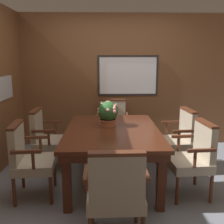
{
  "coord_description": "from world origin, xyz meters",
  "views": [
    {
      "loc": [
        -0.17,
        -3.18,
        1.65
      ],
      "look_at": [
        -0.08,
        0.32,
        0.93
      ],
      "focal_mm": 42.0,
      "sensor_mm": 36.0,
      "label": 1
    }
  ],
  "objects_px": {
    "potted_plant": "(108,113)",
    "chair_left_near": "(28,157)",
    "chair_left_far": "(45,136)",
    "chair_head_far": "(112,122)",
    "dining_table": "(112,136)",
    "chair_head_near": "(116,191)",
    "chair_right_far": "(179,136)",
    "chair_right_near": "(194,155)"
  },
  "relations": [
    {
      "from": "chair_head_near",
      "to": "chair_right_far",
      "type": "distance_m",
      "value": 1.9
    },
    {
      "from": "chair_right_far",
      "to": "chair_head_far",
      "type": "xyz_separation_m",
      "value": [
        -0.98,
        0.89,
        0.0
      ]
    },
    {
      "from": "chair_left_near",
      "to": "dining_table",
      "type": "bearing_deg",
      "value": -73.08
    },
    {
      "from": "chair_left_far",
      "to": "potted_plant",
      "type": "height_order",
      "value": "potted_plant"
    },
    {
      "from": "chair_right_far",
      "to": "chair_head_near",
      "type": "bearing_deg",
      "value": -37.19
    },
    {
      "from": "chair_right_near",
      "to": "chair_head_far",
      "type": "xyz_separation_m",
      "value": [
        -0.94,
        1.65,
        0.0
      ]
    },
    {
      "from": "chair_right_far",
      "to": "potted_plant",
      "type": "relative_size",
      "value": 2.65
    },
    {
      "from": "chair_head_near",
      "to": "chair_right_far",
      "type": "height_order",
      "value": "same"
    },
    {
      "from": "chair_right_near",
      "to": "chair_right_far",
      "type": "xyz_separation_m",
      "value": [
        0.03,
        0.76,
        0.0
      ]
    },
    {
      "from": "chair_right_near",
      "to": "chair_left_far",
      "type": "bearing_deg",
      "value": -116.56
    },
    {
      "from": "chair_head_far",
      "to": "potted_plant",
      "type": "distance_m",
      "value": 1.16
    },
    {
      "from": "chair_left_near",
      "to": "chair_head_far",
      "type": "distance_m",
      "value": 1.96
    },
    {
      "from": "chair_right_near",
      "to": "chair_left_far",
      "type": "xyz_separation_m",
      "value": [
        -1.97,
        0.81,
        0.0
      ]
    },
    {
      "from": "dining_table",
      "to": "chair_right_near",
      "type": "xyz_separation_m",
      "value": [
        0.98,
        -0.4,
        -0.13
      ]
    },
    {
      "from": "chair_head_far",
      "to": "potted_plant",
      "type": "relative_size",
      "value": 2.65
    },
    {
      "from": "dining_table",
      "to": "chair_head_near",
      "type": "relative_size",
      "value": 1.88
    },
    {
      "from": "potted_plant",
      "to": "dining_table",
      "type": "bearing_deg",
      "value": -72.16
    },
    {
      "from": "dining_table",
      "to": "chair_head_near",
      "type": "distance_m",
      "value": 1.25
    },
    {
      "from": "chair_left_near",
      "to": "chair_left_far",
      "type": "xyz_separation_m",
      "value": [
        0.02,
        0.82,
        0.0
      ]
    },
    {
      "from": "chair_head_near",
      "to": "chair_right_far",
      "type": "bearing_deg",
      "value": -123.26
    },
    {
      "from": "dining_table",
      "to": "chair_left_near",
      "type": "xyz_separation_m",
      "value": [
        -1.01,
        -0.41,
        -0.13
      ]
    },
    {
      "from": "potted_plant",
      "to": "chair_left_near",
      "type": "bearing_deg",
      "value": -148.92
    },
    {
      "from": "dining_table",
      "to": "chair_left_near",
      "type": "height_order",
      "value": "chair_left_near"
    },
    {
      "from": "chair_head_near",
      "to": "chair_head_far",
      "type": "distance_m",
      "value": 2.5
    },
    {
      "from": "chair_left_far",
      "to": "chair_head_far",
      "type": "relative_size",
      "value": 1.0
    },
    {
      "from": "chair_head_far",
      "to": "potted_plant",
      "type": "xyz_separation_m",
      "value": [
        -0.09,
        -1.08,
        0.4
      ]
    },
    {
      "from": "dining_table",
      "to": "potted_plant",
      "type": "xyz_separation_m",
      "value": [
        -0.05,
        0.17,
        0.27
      ]
    },
    {
      "from": "chair_right_near",
      "to": "potted_plant",
      "type": "xyz_separation_m",
      "value": [
        -1.03,
        0.57,
        0.4
      ]
    },
    {
      "from": "chair_left_far",
      "to": "dining_table",
      "type": "bearing_deg",
      "value": -113.32
    },
    {
      "from": "chair_right_far",
      "to": "chair_head_far",
      "type": "relative_size",
      "value": 1.0
    },
    {
      "from": "chair_right_far",
      "to": "chair_left_far",
      "type": "height_order",
      "value": "same"
    },
    {
      "from": "chair_left_near",
      "to": "chair_right_near",
      "type": "xyz_separation_m",
      "value": [
        1.99,
        0.0,
        0.0
      ]
    },
    {
      "from": "chair_left_near",
      "to": "potted_plant",
      "type": "bearing_deg",
      "value": -63.92
    },
    {
      "from": "chair_left_near",
      "to": "chair_head_far",
      "type": "relative_size",
      "value": 1.0
    },
    {
      "from": "potted_plant",
      "to": "chair_head_far",
      "type": "bearing_deg",
      "value": 85.26
    },
    {
      "from": "chair_left_far",
      "to": "chair_right_far",
      "type": "bearing_deg",
      "value": -92.1
    },
    {
      "from": "chair_left_far",
      "to": "chair_head_far",
      "type": "height_order",
      "value": "same"
    },
    {
      "from": "chair_left_near",
      "to": "chair_head_near",
      "type": "xyz_separation_m",
      "value": [
        1.01,
        -0.84,
        0.0
      ]
    },
    {
      "from": "chair_head_far",
      "to": "chair_right_far",
      "type": "bearing_deg",
      "value": -37.05
    },
    {
      "from": "chair_head_near",
      "to": "potted_plant",
      "type": "height_order",
      "value": "potted_plant"
    },
    {
      "from": "potted_plant",
      "to": "chair_left_far",
      "type": "bearing_deg",
      "value": 165.42
    },
    {
      "from": "dining_table",
      "to": "chair_head_near",
      "type": "height_order",
      "value": "chair_head_near"
    }
  ]
}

